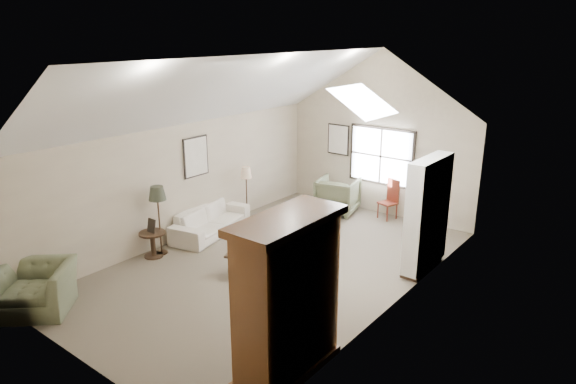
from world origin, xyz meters
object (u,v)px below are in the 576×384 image
Objects in this scene: armchair_far at (338,195)px; side_table at (153,244)px; armoire at (287,297)px; sofa at (211,220)px; side_chair at (388,200)px; armchair_near at (33,288)px; coffee_table at (250,264)px.

armchair_far reaches higher than side_table.
side_table is at bearing 164.69° from armoire.
side_table is (0.00, -1.60, -0.04)m from sofa.
armchair_far is at bearing -145.47° from side_chair.
sofa is 4.26m from side_chair.
sofa is at bearing 49.50° from armchair_near.
side_chair is (2.68, 4.90, 0.22)m from side_table.
sofa is 1.78× the size of armchair_near.
side_chair reaches higher than sofa.
armoire reaches higher than side_chair.
armchair_near is 2.24× the size of side_table.
armoire is 2.29× the size of side_chair.
side_table is (-2.08, -0.59, 0.05)m from coffee_table.
coffee_table is at bearing 15.38° from armchair_near.
armchair_far is at bearing 116.80° from armoire.
side_table is 0.55× the size of side_chair.
side_table is at bearing 57.96° from armchair_far.
side_table is at bearing 167.92° from sofa.
side_table is 5.59m from side_chair.
armchair_near is at bearing -91.87° from side_chair.
armchair_near reaches higher than sofa.
armchair_far is 3.98m from coffee_table.
coffee_table is (-2.30, 1.79, -0.89)m from armoire.
armoire is 5.26m from sofa.
armchair_far is at bearing 98.60° from coffee_table.
side_chair reaches higher than coffee_table.
side_chair is at bearing 28.42° from armchair_near.
armchair_near is 3.64m from coffee_table.
side_table is (-0.16, 2.50, -0.12)m from armchair_near.
armchair_near is 1.21× the size of armchair_far.
armoire reaches higher than side_table.
armoire is 4.18× the size of side_table.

